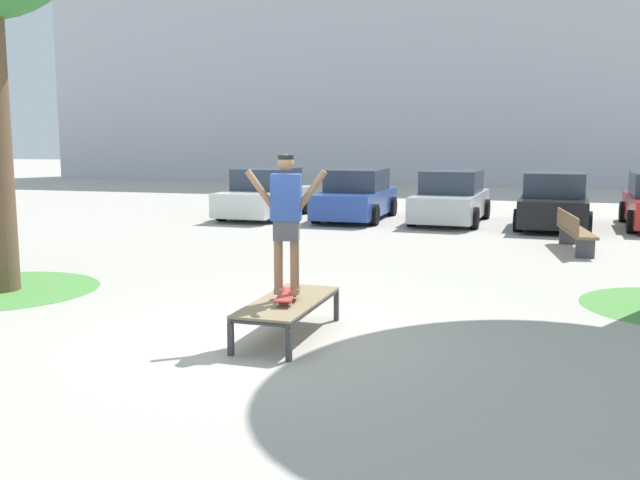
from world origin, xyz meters
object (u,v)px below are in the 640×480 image
(car_blue, at_px, (356,196))
(car_black, at_px, (554,202))
(skateboard, at_px, (287,295))
(car_silver, at_px, (451,199))
(park_bench, at_px, (574,230))
(skate_box, at_px, (288,304))
(car_white, at_px, (266,195))
(skater, at_px, (286,214))

(car_blue, bearing_deg, car_black, -3.95)
(skateboard, bearing_deg, car_silver, 85.80)
(park_bench, bearing_deg, skateboard, -116.11)
(skate_box, xyz_separation_m, car_black, (3.74, 12.21, 0.28))
(skateboard, distance_m, car_black, 12.81)
(car_blue, xyz_separation_m, park_bench, (5.84, -4.58, -0.24))
(skateboard, xyz_separation_m, car_silver, (0.92, 12.59, 0.15))
(skate_box, xyz_separation_m, car_white, (-4.71, 12.41, 0.28))
(skate_box, height_order, car_blue, car_blue)
(car_blue, relative_size, park_bench, 1.75)
(skater, xyz_separation_m, park_bench, (3.95, 8.05, -1.08))
(skater, bearing_deg, skateboard, -79.28)
(skateboard, bearing_deg, car_white, 110.70)
(skate_box, bearing_deg, car_black, 72.98)
(skater, bearing_deg, car_black, 73.02)
(skate_box, relative_size, car_blue, 0.46)
(car_white, bearing_deg, car_blue, 3.78)
(skate_box, distance_m, car_blue, 12.74)
(skater, xyz_separation_m, car_white, (-4.71, 12.45, -0.84))
(car_silver, bearing_deg, park_bench, -56.30)
(skateboard, height_order, car_black, car_black)
(skateboard, relative_size, park_bench, 0.34)
(skateboard, height_order, park_bench, park_bench)
(car_white, bearing_deg, skateboard, -69.30)
(car_white, distance_m, park_bench, 9.71)
(skater, bearing_deg, car_white, 110.71)
(car_white, relative_size, park_bench, 1.76)
(skateboard, height_order, car_white, car_white)
(skateboard, height_order, skater, skater)
(car_silver, distance_m, park_bench, 5.45)
(skate_box, xyz_separation_m, car_blue, (-1.89, 12.59, 0.28))
(car_white, bearing_deg, skater, -69.29)
(skate_box, xyz_separation_m, skater, (-0.00, -0.04, 1.12))
(skate_box, height_order, car_silver, car_silver)
(skater, height_order, car_blue, skater)
(skater, height_order, car_silver, skater)
(car_black, bearing_deg, car_white, 178.62)
(skater, distance_m, car_blue, 12.80)
(car_black, bearing_deg, park_bench, -87.16)
(skateboard, relative_size, car_white, 0.19)
(car_black, xyz_separation_m, park_bench, (0.21, -4.20, -0.24))
(car_black, bearing_deg, skateboard, -106.97)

